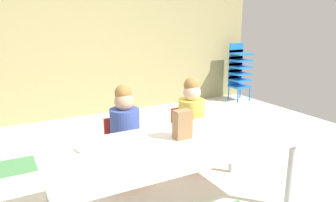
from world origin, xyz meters
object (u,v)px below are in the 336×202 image
at_px(donut_powdered_on_plate, 82,148).
at_px(seated_child_middle_seat, 191,115).
at_px(craft_table, 174,149).
at_px(kid_chair_blue_stack, 239,69).
at_px(seated_child_near_camera, 125,126).
at_px(paper_bag_brown, 182,124).
at_px(paper_plate_near_edge, 83,151).

bearing_deg(donut_powdered_on_plate, seated_child_middle_seat, 21.68).
distance_m(craft_table, kid_chair_blue_stack, 3.86).
height_order(craft_table, donut_powdered_on_plate, donut_powdered_on_plate).
height_order(craft_table, seated_child_middle_seat, seated_child_middle_seat).
bearing_deg(seated_child_near_camera, donut_powdered_on_plate, -135.98).
bearing_deg(kid_chair_blue_stack, craft_table, -137.64).
height_order(seated_child_near_camera, donut_powdered_on_plate, seated_child_near_camera).
bearing_deg(seated_child_middle_seat, craft_table, -131.03).
distance_m(craft_table, seated_child_middle_seat, 0.85).
distance_m(seated_child_near_camera, donut_powdered_on_plate, 0.68).
relative_size(craft_table, donut_powdered_on_plate, 17.62).
xyz_separation_m(craft_table, seated_child_middle_seat, (0.56, 0.64, 0.01)).
xyz_separation_m(kid_chair_blue_stack, paper_bag_brown, (-2.75, -2.54, 0.12)).
height_order(paper_bag_brown, paper_plate_near_edge, paper_bag_brown).
relative_size(paper_bag_brown, donut_powdered_on_plate, 2.09).
distance_m(paper_bag_brown, paper_plate_near_edge, 0.75).
height_order(kid_chair_blue_stack, donut_powdered_on_plate, kid_chair_blue_stack).
relative_size(paper_plate_near_edge, donut_powdered_on_plate, 1.71).
bearing_deg(donut_powdered_on_plate, kid_chair_blue_stack, 34.95).
xyz_separation_m(paper_bag_brown, donut_powdered_on_plate, (-0.73, 0.11, -0.09)).
relative_size(paper_bag_brown, paper_plate_near_edge, 1.22).
bearing_deg(seated_child_middle_seat, seated_child_near_camera, 180.00).
xyz_separation_m(seated_child_near_camera, paper_plate_near_edge, (-0.49, -0.47, 0.04)).
relative_size(seated_child_near_camera, paper_bag_brown, 4.17).
height_order(craft_table, paper_plate_near_edge, paper_plate_near_edge).
bearing_deg(seated_child_middle_seat, paper_plate_near_edge, -158.32).
relative_size(seated_child_middle_seat, donut_powdered_on_plate, 8.71).
bearing_deg(paper_plate_near_edge, seated_child_middle_seat, 21.68).
relative_size(seated_child_near_camera, kid_chair_blue_stack, 0.88).
relative_size(craft_table, paper_plate_near_edge, 10.31).
xyz_separation_m(seated_child_near_camera, donut_powdered_on_plate, (-0.49, -0.47, 0.06)).
height_order(craft_table, paper_bag_brown, paper_bag_brown).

